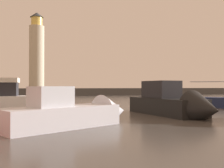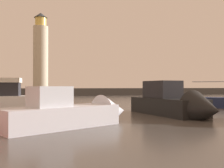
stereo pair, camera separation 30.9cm
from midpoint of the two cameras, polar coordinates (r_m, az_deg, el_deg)
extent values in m
plane|color=#4C4742|center=(31.54, -6.93, -4.34)|extent=(220.00, 220.00, 0.00)
cube|color=#423F3D|center=(59.95, -12.27, -1.73)|extent=(92.00, 4.57, 1.69)
cylinder|color=beige|center=(60.05, -15.08, 5.61)|extent=(3.22, 3.22, 13.64)
cylinder|color=#F2CC59|center=(61.37, -15.06, 12.84)|extent=(2.42, 2.42, 1.91)
cone|color=#33383D|center=(61.74, -15.06, 14.20)|extent=(2.90, 2.90, 1.09)
cube|color=black|center=(20.10, 12.24, -4.75)|extent=(3.16, 6.82, 1.22)
cone|color=black|center=(17.12, 20.09, -5.26)|extent=(2.60, 2.46, 2.37)
cube|color=#232328|center=(20.51, 11.26, -1.14)|extent=(2.13, 2.94, 1.30)
cube|color=silver|center=(13.70, -10.36, -7.02)|extent=(6.49, 4.49, 1.08)
cone|color=silver|center=(15.92, 0.76, -5.93)|extent=(2.57, 2.63, 2.02)
cube|color=silver|center=(13.28, -12.74, -2.68)|extent=(2.29, 2.13, 1.02)
cube|color=#232328|center=(25.43, -21.30, -1.06)|extent=(2.18, 1.93, 1.20)
cube|color=silver|center=(25.44, -21.29, 0.76)|extent=(2.40, 2.12, 0.42)
cylinder|color=#B7B7BC|center=(28.16, 21.46, 0.49)|extent=(2.97, 3.03, 0.09)
camera|label=1|loc=(0.15, -89.45, -0.01)|focal=42.16mm
camera|label=2|loc=(0.15, 90.55, 0.01)|focal=42.16mm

